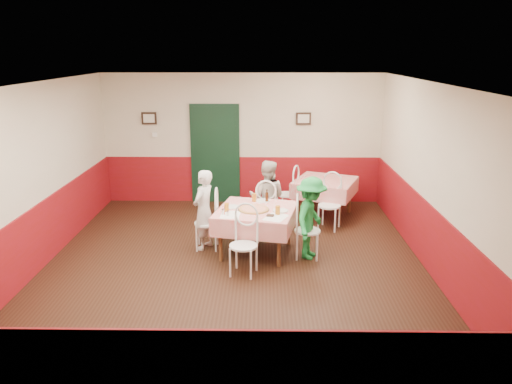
{
  "coord_description": "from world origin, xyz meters",
  "views": [
    {
      "loc": [
        0.45,
        -7.19,
        3.27
      ],
      "look_at": [
        0.33,
        0.55,
        1.05
      ],
      "focal_mm": 35.0,
      "sensor_mm": 36.0,
      "label": 1
    }
  ],
  "objects_px": {
    "glass_b": "(278,210)",
    "wallet": "(270,215)",
    "main_table": "(256,231)",
    "beer_bottle": "(267,196)",
    "diner_right": "(311,218)",
    "chair_far": "(266,211)",
    "chair_near": "(243,246)",
    "pizza": "(254,209)",
    "chair_right": "(307,231)",
    "chair_second_a": "(287,194)",
    "second_table": "(325,198)",
    "diner_far": "(267,198)",
    "chair_left": "(207,223)",
    "glass_c": "(254,197)",
    "chair_second_b": "(329,206)",
    "diner_left": "(204,210)",
    "glass_a": "(227,208)"
  },
  "relations": [
    {
      "from": "glass_b",
      "to": "chair_second_a",
      "type": "bearing_deg",
      "value": 83.22
    },
    {
      "from": "glass_a",
      "to": "glass_c",
      "type": "xyz_separation_m",
      "value": [
        0.43,
        0.57,
        0.0
      ]
    },
    {
      "from": "chair_far",
      "to": "second_table",
      "type": "bearing_deg",
      "value": -133.7
    },
    {
      "from": "chair_second_b",
      "to": "glass_c",
      "type": "bearing_deg",
      "value": -129.97
    },
    {
      "from": "chair_far",
      "to": "chair_second_b",
      "type": "height_order",
      "value": "same"
    },
    {
      "from": "chair_near",
      "to": "diner_left",
      "type": "height_order",
      "value": "diner_left"
    },
    {
      "from": "wallet",
      "to": "glass_a",
      "type": "bearing_deg",
      "value": 174.28
    },
    {
      "from": "chair_right",
      "to": "chair_near",
      "type": "bearing_deg",
      "value": 127.57
    },
    {
      "from": "chair_far",
      "to": "pizza",
      "type": "height_order",
      "value": "chair_far"
    },
    {
      "from": "diner_right",
      "to": "chair_far",
      "type": "bearing_deg",
      "value": 55.79
    },
    {
      "from": "chair_left",
      "to": "chair_second_a",
      "type": "xyz_separation_m",
      "value": [
        1.44,
        1.75,
        0.0
      ]
    },
    {
      "from": "chair_right",
      "to": "wallet",
      "type": "relative_size",
      "value": 8.18
    },
    {
      "from": "diner_left",
      "to": "chair_second_a",
      "type": "bearing_deg",
      "value": 163.98
    },
    {
      "from": "second_table",
      "to": "beer_bottle",
      "type": "relative_size",
      "value": 5.55
    },
    {
      "from": "glass_c",
      "to": "glass_a",
      "type": "bearing_deg",
      "value": -127.42
    },
    {
      "from": "diner_far",
      "to": "chair_second_b",
      "type": "bearing_deg",
      "value": -155.6
    },
    {
      "from": "wallet",
      "to": "chair_near",
      "type": "bearing_deg",
      "value": -118.42
    },
    {
      "from": "second_table",
      "to": "glass_a",
      "type": "bearing_deg",
      "value": -131.63
    },
    {
      "from": "chair_right",
      "to": "chair_second_a",
      "type": "distance_m",
      "value": 2.11
    },
    {
      "from": "chair_second_b",
      "to": "glass_c",
      "type": "height_order",
      "value": "chair_second_b"
    },
    {
      "from": "chair_second_b",
      "to": "glass_a",
      "type": "distance_m",
      "value": 2.28
    },
    {
      "from": "diner_left",
      "to": "chair_left",
      "type": "bearing_deg",
      "value": 102.7
    },
    {
      "from": "main_table",
      "to": "wallet",
      "type": "distance_m",
      "value": 0.58
    },
    {
      "from": "main_table",
      "to": "beer_bottle",
      "type": "relative_size",
      "value": 6.04
    },
    {
      "from": "chair_second_a",
      "to": "wallet",
      "type": "bearing_deg",
      "value": 12.69
    },
    {
      "from": "chair_second_b",
      "to": "beer_bottle",
      "type": "xyz_separation_m",
      "value": [
        -1.18,
        -0.78,
        0.41
      ]
    },
    {
      "from": "chair_left",
      "to": "glass_b",
      "type": "bearing_deg",
      "value": 69.17
    },
    {
      "from": "chair_right",
      "to": "chair_near",
      "type": "xyz_separation_m",
      "value": [
        -1.01,
        -0.66,
        0.0
      ]
    },
    {
      "from": "wallet",
      "to": "diner_left",
      "type": "bearing_deg",
      "value": 165.89
    },
    {
      "from": "glass_b",
      "to": "wallet",
      "type": "relative_size",
      "value": 1.27
    },
    {
      "from": "main_table",
      "to": "diner_right",
      "type": "relative_size",
      "value": 0.91
    },
    {
      "from": "chair_right",
      "to": "chair_second_b",
      "type": "bearing_deg",
      "value": -16.85
    },
    {
      "from": "main_table",
      "to": "chair_second_b",
      "type": "xyz_separation_m",
      "value": [
        1.36,
        1.17,
        0.08
      ]
    },
    {
      "from": "chair_second_a",
      "to": "pizza",
      "type": "bearing_deg",
      "value": 4.09
    },
    {
      "from": "diner_far",
      "to": "chair_far",
      "type": "bearing_deg",
      "value": 88.62
    },
    {
      "from": "second_table",
      "to": "chair_right",
      "type": "xyz_separation_m",
      "value": [
        -0.52,
        -2.1,
        0.08
      ]
    },
    {
      "from": "chair_right",
      "to": "chair_second_b",
      "type": "relative_size",
      "value": 1.0
    },
    {
      "from": "chair_left",
      "to": "chair_second_b",
      "type": "relative_size",
      "value": 1.0
    },
    {
      "from": "chair_far",
      "to": "beer_bottle",
      "type": "relative_size",
      "value": 4.46
    },
    {
      "from": "chair_left",
      "to": "diner_left",
      "type": "height_order",
      "value": "diner_left"
    },
    {
      "from": "beer_bottle",
      "to": "glass_c",
      "type": "bearing_deg",
      "value": 169.78
    },
    {
      "from": "chair_left",
      "to": "chair_far",
      "type": "relative_size",
      "value": 1.0
    },
    {
      "from": "second_table",
      "to": "chair_second_b",
      "type": "relative_size",
      "value": 1.24
    },
    {
      "from": "chair_left",
      "to": "chair_right",
      "type": "distance_m",
      "value": 1.7
    },
    {
      "from": "second_table",
      "to": "diner_far",
      "type": "xyz_separation_m",
      "value": [
        -1.17,
        -1.04,
        0.31
      ]
    },
    {
      "from": "wallet",
      "to": "diner_right",
      "type": "relative_size",
      "value": 0.08
    },
    {
      "from": "chair_far",
      "to": "beer_bottle",
      "type": "bearing_deg",
      "value": 94.11
    },
    {
      "from": "pizza",
      "to": "glass_a",
      "type": "relative_size",
      "value": 3.55
    },
    {
      "from": "chair_second_b",
      "to": "second_table",
      "type": "bearing_deg",
      "value": 112.11
    },
    {
      "from": "pizza",
      "to": "chair_far",
      "type": "bearing_deg",
      "value": 76.63
    }
  ]
}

